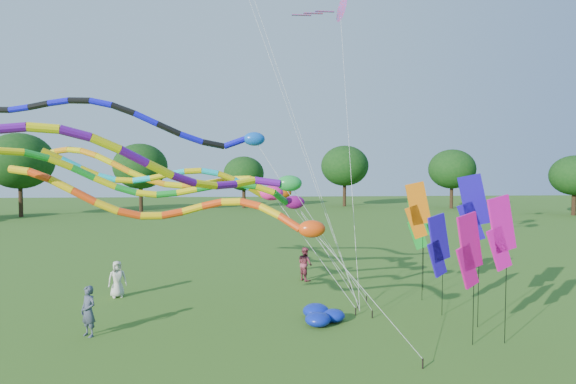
{
  "coord_description": "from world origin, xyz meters",
  "views": [
    {
      "loc": [
        -1.63,
        -13.9,
        5.82
      ],
      "look_at": [
        -0.16,
        5.43,
        4.8
      ],
      "focal_mm": 30.0,
      "sensor_mm": 36.0,
      "label": 1
    }
  ],
  "objects": [
    {
      "name": "ground",
      "position": [
        0.0,
        0.0,
        0.0
      ],
      "size": [
        160.0,
        160.0,
        0.0
      ],
      "primitive_type": "plane",
      "color": "#295717",
      "rests_on": "ground"
    },
    {
      "name": "tree_ring",
      "position": [
        -0.56,
        0.52,
        5.31
      ],
      "size": [
        119.15,
        116.71,
        9.47
      ],
      "color": "#382314",
      "rests_on": "ground"
    },
    {
      "name": "tube_kite_red",
      "position": [
        -3.0,
        0.32,
        4.53
      ],
      "size": [
        11.7,
        1.63,
        6.33
      ],
      "rotation": [
        0.0,
        0.0,
        -0.15
      ],
      "color": "black",
      "rests_on": "ground"
    },
    {
      "name": "tube_kite_orange",
      "position": [
        -4.5,
        6.96,
        5.38
      ],
      "size": [
        13.42,
        4.82,
        7.26
      ],
      "rotation": [
        0.0,
        0.0,
        -0.36
      ],
      "color": "black",
      "rests_on": "ground"
    },
    {
      "name": "tube_kite_purple",
      "position": [
        -3.95,
        0.78,
        5.82
      ],
      "size": [
        13.14,
        5.78,
        7.51
      ],
      "rotation": [
        0.0,
        0.0,
        0.42
      ],
      "color": "black",
      "rests_on": "ground"
    },
    {
      "name": "tube_kite_blue",
      "position": [
        -6.12,
        5.49,
        7.56
      ],
      "size": [
        16.06,
        1.52,
        9.18
      ],
      "rotation": [
        0.0,
        0.0,
        -0.03
      ],
      "color": "black",
      "rests_on": "ground"
    },
    {
      "name": "tube_kite_cyan",
      "position": [
        -3.62,
        6.52,
        5.19
      ],
      "size": [
        12.52,
        3.19,
        6.97
      ],
      "rotation": [
        0.0,
        0.0,
        0.28
      ],
      "color": "black",
      "rests_on": "ground"
    },
    {
      "name": "tube_kite_green",
      "position": [
        -3.53,
        4.13,
        5.02
      ],
      "size": [
        12.79,
        3.93,
        6.99
      ],
      "rotation": [
        0.0,
        0.0,
        0.29
      ],
      "color": "black",
      "rests_on": "ground"
    },
    {
      "name": "delta_kite_high_c",
      "position": [
        2.48,
        8.52,
        13.16
      ],
      "size": [
        2.92,
        5.26,
        13.95
      ],
      "rotation": [
        0.0,
        0.0,
        0.19
      ],
      "color": "black",
      "rests_on": "ground"
    },
    {
      "name": "banner_pole_orange",
      "position": [
        5.53,
        6.32,
        3.93
      ],
      "size": [
        1.16,
        0.2,
        5.2
      ],
      "rotation": [
        0.0,
        0.0,
        -0.11
      ],
      "color": "black",
      "rests_on": "ground"
    },
    {
      "name": "banner_pole_green",
      "position": [
        6.19,
        7.99,
        3.16
      ],
      "size": [
        1.16,
        0.1,
        4.42
      ],
      "rotation": [
        0.0,
        0.0,
        -0.02
      ],
      "color": "black",
      "rests_on": "ground"
    },
    {
      "name": "banner_pole_magenta_b",
      "position": [
        6.45,
        1.04,
        3.66
      ],
      "size": [
        1.15,
        0.33,
        4.93
      ],
      "rotation": [
        0.0,
        0.0,
        0.22
      ],
      "color": "black",
      "rests_on": "ground"
    },
    {
      "name": "banner_pole_blue_a",
      "position": [
        5.58,
        4.07,
        2.78
      ],
      "size": [
        1.1,
        0.52,
        4.03
      ],
      "rotation": [
        0.0,
        0.0,
        0.39
      ],
      "color": "black",
      "rests_on": "ground"
    },
    {
      "name": "banner_pole_blue_b",
      "position": [
        6.31,
        2.77,
        4.31
      ],
      "size": [
        1.13,
        0.44,
        5.59
      ],
      "rotation": [
        0.0,
        0.0,
        -0.32
      ],
      "color": "black",
      "rests_on": "ground"
    },
    {
      "name": "banner_pole_magenta_a",
      "position": [
        5.34,
        0.94,
        3.12
      ],
      "size": [
        1.1,
        0.52,
        4.38
      ],
      "rotation": [
        0.0,
        0.0,
        0.39
      ],
      "color": "black",
      "rests_on": "ground"
    },
    {
      "name": "blue_nylon_heap",
      "position": [
        1.07,
        3.92,
        0.23
      ],
      "size": [
        1.63,
        1.38,
        0.5
      ],
      "color": "#0C1F9E",
      "rests_on": "ground"
    },
    {
      "name": "person_a",
      "position": [
        -7.62,
        7.81,
        0.81
      ],
      "size": [
        0.94,
        0.8,
        1.63
      ],
      "primitive_type": "imported",
      "rotation": [
        0.0,
        0.0,
        0.43
      ],
      "color": "beige",
      "rests_on": "ground"
    },
    {
      "name": "person_b",
      "position": [
        -7.22,
        2.79,
        0.87
      ],
      "size": [
        0.76,
        0.71,
        1.75
      ],
      "primitive_type": "imported",
      "rotation": [
        0.0,
        0.0,
        -0.63
      ],
      "color": "#3E4457",
      "rests_on": "ground"
    },
    {
      "name": "person_c",
      "position": [
        1.09,
        10.33,
        0.86
      ],
      "size": [
        0.96,
        1.04,
        1.72
      ],
      "primitive_type": "imported",
      "rotation": [
        0.0,
        0.0,
        2.06
      ],
      "color": "#953647",
      "rests_on": "ground"
    }
  ]
}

